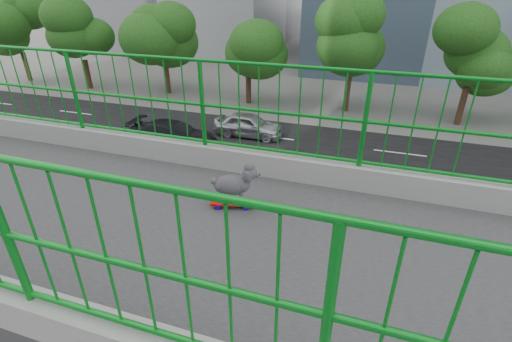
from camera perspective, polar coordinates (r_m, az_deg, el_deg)
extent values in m
cube|color=black|center=(19.16, -2.52, -1.22)|extent=(18.00, 90.00, 0.02)
cylinder|color=black|center=(45.20, -32.11, 13.60)|extent=(0.44, 0.44, 2.80)
ellipsoid|color=#1C3D10|center=(44.74, -33.20, 17.59)|extent=(4.40, 4.40, 3.74)
cylinder|color=black|center=(39.18, -24.69, 13.53)|extent=(0.44, 0.44, 2.62)
ellipsoid|color=#1C3D10|center=(38.68, -25.60, 17.82)|extent=(4.00, 4.00, 3.40)
cylinder|color=black|center=(35.08, -13.66, 14.11)|extent=(0.44, 0.44, 2.97)
ellipsoid|color=#1C3D10|center=(34.47, -14.34, 19.80)|extent=(4.80, 4.80, 4.08)
cylinder|color=black|center=(31.20, -1.18, 13.00)|extent=(0.44, 0.44, 2.73)
ellipsoid|color=#1C3D10|center=(30.55, -1.24, 18.72)|extent=(4.20, 4.20, 3.57)
cylinder|color=black|center=(29.97, 14.00, 11.72)|extent=(0.44, 0.44, 2.87)
ellipsoid|color=#1C3D10|center=(29.27, 14.78, 18.10)|extent=(4.60, 4.60, 3.91)
cylinder|color=black|center=(29.94, 29.35, 8.77)|extent=(0.44, 0.44, 2.66)
ellipsoid|color=#1C3D10|center=(29.29, 30.74, 14.34)|extent=(4.00, 4.00, 3.40)
cube|color=red|center=(4.09, -3.71, -4.91)|extent=(0.27, 0.50, 0.02)
cube|color=#99999E|center=(4.12, -5.83, -5.07)|extent=(0.09, 0.05, 0.02)
cylinder|color=#16079B|center=(4.18, -5.72, -4.73)|extent=(0.04, 0.06, 0.06)
sphere|color=yellow|center=(4.18, -5.72, -4.73)|extent=(0.02, 0.02, 0.02)
cylinder|color=#16079B|center=(4.07, -5.93, -5.65)|extent=(0.04, 0.06, 0.06)
sphere|color=yellow|center=(4.07, -5.93, -5.65)|extent=(0.02, 0.02, 0.02)
cube|color=#99999E|center=(4.09, -1.57, -5.17)|extent=(0.09, 0.05, 0.02)
cylinder|color=#16079B|center=(4.15, -1.52, -4.83)|extent=(0.04, 0.06, 0.06)
sphere|color=yellow|center=(4.15, -1.52, -4.83)|extent=(0.02, 0.02, 0.02)
cylinder|color=#16079B|center=(4.05, -1.62, -5.76)|extent=(0.04, 0.06, 0.06)
sphere|color=yellow|center=(4.05, -1.62, -5.76)|extent=(0.02, 0.02, 0.02)
ellipsoid|color=#333036|center=(3.98, -3.81, -2.17)|extent=(0.31, 0.40, 0.23)
sphere|color=#333036|center=(3.89, -1.01, -0.29)|extent=(0.16, 0.16, 0.16)
sphere|color=black|center=(3.89, 0.51, -0.57)|extent=(0.03, 0.03, 0.03)
sphere|color=#333036|center=(3.98, -6.56, -1.55)|extent=(0.08, 0.08, 0.08)
cylinder|color=#333036|center=(4.08, -2.31, -3.61)|extent=(0.03, 0.03, 0.15)
cylinder|color=#333036|center=(4.00, -2.41, -4.36)|extent=(0.03, 0.03, 0.15)
cylinder|color=#333036|center=(4.10, -5.06, -3.55)|extent=(0.03, 0.03, 0.15)
cylinder|color=#333036|center=(4.02, -5.22, -4.30)|extent=(0.03, 0.03, 0.15)
imported|color=black|center=(12.69, 31.02, -19.71)|extent=(1.68, 4.18, 1.42)
imported|color=black|center=(22.33, -33.59, 0.48)|extent=(1.67, 4.78, 1.58)
imported|color=white|center=(17.53, 6.47, -1.56)|extent=(2.49, 5.39, 1.50)
imported|color=black|center=(23.10, -12.71, 5.49)|extent=(2.25, 5.53, 1.61)
imported|color=#A3A4A9|center=(24.29, -1.12, 7.21)|extent=(1.83, 4.55, 1.55)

